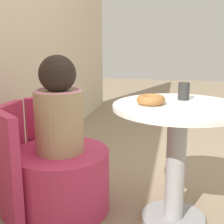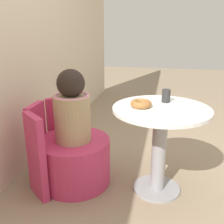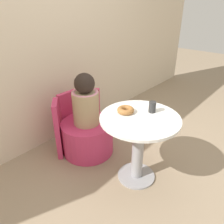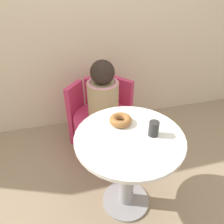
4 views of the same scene
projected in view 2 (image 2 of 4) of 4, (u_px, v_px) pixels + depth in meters
ground_plane at (152, 186)px, 2.03m from camera, size 12.00×12.00×0.00m
back_wall at (1, 23)px, 1.88m from camera, size 6.00×0.06×2.40m
round_table at (160, 133)px, 1.85m from camera, size 0.68×0.68×0.65m
tub_chair at (75, 161)px, 2.05m from camera, size 0.55×0.55×0.36m
booth_backrest at (46, 143)px, 2.05m from camera, size 0.65×0.24×0.62m
child_figure at (72, 109)px, 1.91m from camera, size 0.27×0.27×0.54m
donut at (141, 104)px, 1.80m from camera, size 0.15×0.15×0.05m
cup at (166, 96)px, 1.91m from camera, size 0.06×0.06×0.10m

